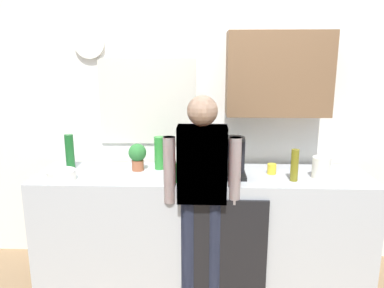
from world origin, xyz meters
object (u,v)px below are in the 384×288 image
object	(u,v)px
dish_soap	(175,172)
mixing_bowl	(61,175)
bottle_amber_beer	(189,164)
person_guest	(202,184)
coffee_maker	(233,159)
bottle_olive_oil	(295,165)
bottle_clear_soda	(160,153)
potted_plant	(137,155)
person_at_sink	(202,184)
cup_yellow_cup	(272,169)
storage_canister	(321,168)
bottle_green_wine	(70,152)

from	to	relation	value
dish_soap	mixing_bowl	bearing A→B (deg)	179.33
bottle_amber_beer	dish_soap	bearing A→B (deg)	-133.92
person_guest	dish_soap	bearing A→B (deg)	-28.84
coffee_maker	mixing_bowl	world-z (taller)	coffee_maker
bottle_olive_oil	bottle_clear_soda	xyz separation A→B (m)	(-1.08, 0.28, 0.01)
mixing_bowl	person_guest	bearing A→B (deg)	-5.54
coffee_maker	bottle_clear_soda	bearing A→B (deg)	162.80
bottle_olive_oil	dish_soap	size ratio (longest dim) A/B	1.39
potted_plant	person_at_sink	world-z (taller)	person_at_sink
bottle_clear_soda	person_at_sink	size ratio (longest dim) A/B	0.17
bottle_amber_beer	cup_yellow_cup	world-z (taller)	bottle_amber_beer
cup_yellow_cup	dish_soap	xyz separation A→B (m)	(-0.77, -0.23, 0.04)
person_at_sink	storage_canister	bearing A→B (deg)	14.60
bottle_amber_beer	cup_yellow_cup	size ratio (longest dim) A/B	2.71
bottle_amber_beer	storage_canister	distance (m)	1.04
dish_soap	storage_canister	world-z (taller)	dish_soap
bottle_olive_oil	person_guest	distance (m)	0.73
bottle_amber_beer	person_guest	xyz separation A→B (m)	(0.10, -0.20, -0.09)
bottle_clear_soda	cup_yellow_cup	size ratio (longest dim) A/B	3.29
mixing_bowl	storage_canister	size ratio (longest dim) A/B	1.29
potted_plant	coffee_maker	bearing A→B (deg)	-9.76
bottle_olive_oil	storage_canister	world-z (taller)	bottle_olive_oil
bottle_amber_beer	dish_soap	world-z (taller)	bottle_amber_beer
coffee_maker	cup_yellow_cup	world-z (taller)	coffee_maker
dish_soap	person_guest	size ratio (longest dim) A/B	0.11
potted_plant	dish_soap	world-z (taller)	potted_plant
bottle_olive_oil	person_at_sink	world-z (taller)	person_at_sink
storage_canister	coffee_maker	bearing A→B (deg)	178.94
bottle_green_wine	person_guest	size ratio (longest dim) A/B	0.19
bottle_olive_oil	bottle_clear_soda	bearing A→B (deg)	165.53
bottle_amber_beer	potted_plant	distance (m)	0.48
potted_plant	dish_soap	size ratio (longest dim) A/B	1.28
bottle_green_wine	person_at_sink	bearing A→B (deg)	-19.81
bottle_olive_oil	bottle_amber_beer	distance (m)	0.81
bottle_olive_oil	storage_canister	xyz separation A→B (m)	(0.23, 0.08, -0.04)
storage_canister	bottle_amber_beer	bearing A→B (deg)	-178.26
dish_soap	person_at_sink	xyz separation A→B (m)	(0.21, -0.10, -0.06)
coffee_maker	person_at_sink	distance (m)	0.37
bottle_green_wine	storage_canister	distance (m)	2.08
bottle_clear_soda	storage_canister	distance (m)	1.32
bottle_green_wine	person_at_sink	world-z (taller)	person_at_sink
bottle_green_wine	person_at_sink	distance (m)	1.21
cup_yellow_cup	person_guest	size ratio (longest dim) A/B	0.05
bottle_clear_soda	storage_canister	size ratio (longest dim) A/B	1.65
cup_yellow_cup	person_guest	distance (m)	0.66
cup_yellow_cup	potted_plant	bearing A→B (deg)	177.07
bottle_olive_oil	potted_plant	size ratio (longest dim) A/B	1.09
bottle_clear_soda	cup_yellow_cup	distance (m)	0.95
bottle_olive_oil	bottle_green_wine	xyz separation A→B (m)	(-1.84, 0.25, 0.02)
bottle_clear_soda	bottle_amber_beer	xyz separation A→B (m)	(0.26, -0.23, -0.02)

